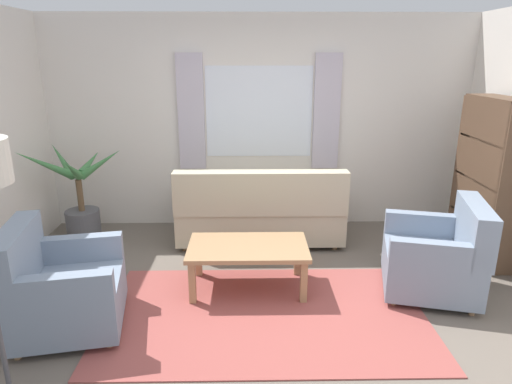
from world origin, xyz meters
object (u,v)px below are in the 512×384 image
(armchair_right, at_px, (438,257))
(couch, at_px, (260,212))
(armchair_left, at_px, (59,288))
(bookshelf, at_px, (485,187))
(potted_plant, at_px, (80,205))
(coffee_table, at_px, (248,251))

(armchair_right, bearing_deg, couch, -112.90)
(armchair_left, distance_m, bookshelf, 4.19)
(couch, xyz_separation_m, armchair_right, (1.60, -1.20, -0.01))
(couch, distance_m, armchair_right, 2.00)
(potted_plant, bearing_deg, bookshelf, -7.44)
(bookshelf, bearing_deg, couch, 78.87)
(potted_plant, xyz_separation_m, bookshelf, (4.47, -0.58, 0.37))
(couch, relative_size, armchair_right, 1.88)
(potted_plant, bearing_deg, coffee_table, -31.82)
(armchair_left, relative_size, potted_plant, 0.80)
(coffee_table, xyz_separation_m, bookshelf, (2.48, 0.65, 0.42))
(coffee_table, bearing_deg, couch, 82.99)
(coffee_table, bearing_deg, potted_plant, 148.18)
(couch, bearing_deg, armchair_left, 46.67)
(armchair_left, relative_size, coffee_table, 0.89)
(armchair_right, xyz_separation_m, coffee_table, (-1.74, 0.09, 0.03))
(armchair_left, distance_m, potted_plant, 1.91)
(coffee_table, relative_size, potted_plant, 0.91)
(armchair_right, bearing_deg, potted_plant, -95.60)
(coffee_table, bearing_deg, armchair_right, -2.97)
(armchair_left, distance_m, coffee_table, 1.61)
(armchair_left, height_order, armchair_right, same)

